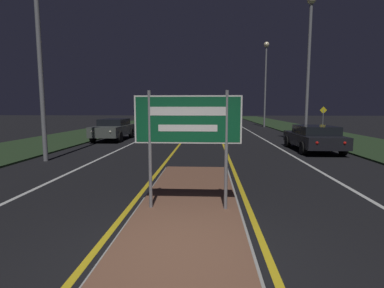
# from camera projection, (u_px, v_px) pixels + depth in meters

# --- Properties ---
(ground_plane) EXTENTS (160.00, 160.00, 0.00)m
(ground_plane) POSITION_uv_depth(u_px,v_px,m) (178.00, 261.00, 4.22)
(ground_plane) COLOR black
(median_island) EXTENTS (2.19, 8.78, 0.10)m
(median_island) POSITION_uv_depth(u_px,v_px,m) (188.00, 211.00, 6.16)
(median_island) COLOR #999993
(median_island) RESTS_ON ground_plane
(verge_left) EXTENTS (5.00, 100.00, 0.08)m
(verge_left) POSITION_uv_depth(u_px,v_px,m) (88.00, 134.00, 24.56)
(verge_left) COLOR #23381E
(verge_left) RESTS_ON ground_plane
(verge_right) EXTENTS (5.00, 100.00, 0.08)m
(verge_right) POSITION_uv_depth(u_px,v_px,m) (324.00, 135.00, 23.51)
(verge_right) COLOR #23381E
(verge_right) RESTS_ON ground_plane
(centre_line_yellow_left) EXTENTS (0.12, 70.00, 0.01)m
(centre_line_yellow_left) POSITION_uv_depth(u_px,v_px,m) (191.00, 130.00, 29.07)
(centre_line_yellow_left) COLOR gold
(centre_line_yellow_left) RESTS_ON ground_plane
(centre_line_yellow_right) EXTENTS (0.12, 70.00, 0.01)m
(centre_line_yellow_right) POSITION_uv_depth(u_px,v_px,m) (218.00, 130.00, 28.93)
(centre_line_yellow_right) COLOR gold
(centre_line_yellow_right) RESTS_ON ground_plane
(lane_line_white_left) EXTENTS (0.12, 70.00, 0.01)m
(lane_line_white_left) POSITION_uv_depth(u_px,v_px,m) (161.00, 130.00, 29.23)
(lane_line_white_left) COLOR silver
(lane_line_white_left) RESTS_ON ground_plane
(lane_line_white_right) EXTENTS (0.12, 70.00, 0.01)m
(lane_line_white_right) POSITION_uv_depth(u_px,v_px,m) (248.00, 130.00, 28.77)
(lane_line_white_right) COLOR silver
(lane_line_white_right) RESTS_ON ground_plane
(edge_line_white_left) EXTENTS (0.10, 70.00, 0.01)m
(edge_line_white_left) POSITION_uv_depth(u_px,v_px,m) (131.00, 130.00, 29.40)
(edge_line_white_left) COLOR silver
(edge_line_white_left) RESTS_ON ground_plane
(edge_line_white_right) EXTENTS (0.10, 70.00, 0.01)m
(edge_line_white_right) POSITION_uv_depth(u_px,v_px,m) (280.00, 130.00, 28.60)
(edge_line_white_right) COLOR silver
(edge_line_white_right) RESTS_ON ground_plane
(highway_sign) EXTENTS (2.14, 0.07, 2.39)m
(highway_sign) POSITION_uv_depth(u_px,v_px,m) (188.00, 125.00, 5.94)
(highway_sign) COLOR gray
(highway_sign) RESTS_ON median_island
(streetlight_right_near) EXTENTS (0.50, 0.50, 8.43)m
(streetlight_right_near) POSITION_uv_depth(u_px,v_px,m) (309.00, 51.00, 17.15)
(streetlight_right_near) COLOR gray
(streetlight_right_near) RESTS_ON ground_plane
(streetlight_right_far) EXTENTS (0.59, 0.59, 9.28)m
(streetlight_right_far) POSITION_uv_depth(u_px,v_px,m) (266.00, 69.00, 32.84)
(streetlight_right_far) COLOR gray
(streetlight_right_far) RESTS_ON ground_plane
(car_receding_0) EXTENTS (2.01, 4.42, 1.27)m
(car_receding_0) POSITION_uv_depth(u_px,v_px,m) (314.00, 137.00, 14.87)
(car_receding_0) COLOR black
(car_receding_0) RESTS_ON ground_plane
(car_receding_1) EXTENTS (1.91, 4.31, 1.37)m
(car_receding_1) POSITION_uv_depth(u_px,v_px,m) (229.00, 123.00, 28.88)
(car_receding_1) COLOR #B7B7BC
(car_receding_1) RESTS_ON ground_plane
(car_approaching_0) EXTENTS (1.91, 4.58, 1.40)m
(car_approaching_0) POSITION_uv_depth(u_px,v_px,m) (113.00, 129.00, 19.97)
(car_approaching_0) COLOR #4C514C
(car_approaching_0) RESTS_ON ground_plane
(warning_sign) EXTENTS (0.60, 0.06, 2.17)m
(warning_sign) POSITION_uv_depth(u_px,v_px,m) (323.00, 117.00, 25.25)
(warning_sign) COLOR gray
(warning_sign) RESTS_ON verge_right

